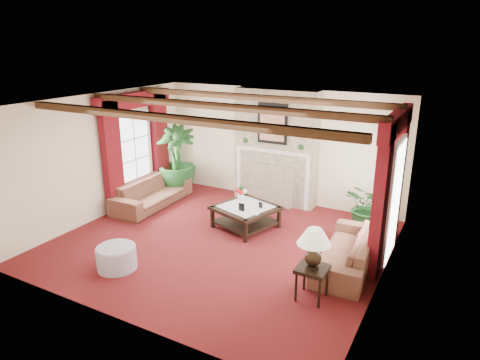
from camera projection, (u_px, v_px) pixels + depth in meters
The scene contains 23 objects.
floor at pixel (221, 242), 8.31m from camera, with size 6.00×6.00×0.00m, color #4B0F0D.
ceiling at pixel (218, 103), 7.47m from camera, with size 6.00×6.00×0.00m, color white.
back_wall at pixel (279, 146), 10.19m from camera, with size 6.00×0.02×2.70m, color beige.
left_wall at pixel (101, 156), 9.26m from camera, with size 0.02×5.50×2.70m, color beige.
right_wall at pixel (388, 205), 6.53m from camera, with size 0.02×5.50×2.70m, color beige.
ceiling_beams at pixel (219, 106), 7.49m from camera, with size 6.00×3.00×0.12m, color #311F0F, non-canonical shape.
fireplace at pixel (277, 89), 9.60m from camera, with size 2.00×0.52×2.70m, color tan, non-canonical shape.
french_door_left at pixel (131, 114), 9.84m from camera, with size 0.10×1.10×2.16m, color white, non-canonical shape.
french_door_right at pixel (402, 142), 7.14m from camera, with size 0.10×1.10×2.16m, color white, non-canonical shape.
curtains_left at pixel (133, 96), 9.66m from camera, with size 0.20×2.40×2.55m, color #540B0E, non-canonical shape.
curtains_right at pixel (398, 116), 7.06m from camera, with size 0.20×2.40×2.55m, color #540B0E, non-canonical shape.
sofa_left at pixel (152, 188), 10.07m from camera, with size 0.69×2.18×0.85m, color #390F17.
sofa_right at pixel (348, 244), 7.33m from camera, with size 0.73×2.12×0.82m, color #390F17.
potted_palm at pixel (177, 174), 10.91m from camera, with size 1.80×1.97×0.97m, color black.
small_plant at pixel (367, 213), 8.74m from camera, with size 1.28×1.31×0.77m, color black.
coffee_table at pixel (246, 217), 8.92m from camera, with size 1.13×1.13×0.46m, color black, non-canonical shape.
side_table at pixel (312, 283), 6.43m from camera, with size 0.45×0.45×0.53m, color black, non-canonical shape.
ottoman at pixel (117, 258), 7.32m from camera, with size 0.67×0.67×0.39m, color gray.
table_lamp at pixel (314, 248), 6.25m from camera, with size 0.50×0.50×0.64m, color black, non-canonical shape.
flower_vase at pixel (241, 196), 9.18m from camera, with size 0.20×0.21×0.17m, color silver.
book at pixel (250, 206), 8.52m from camera, with size 0.21×0.04×0.28m, color black.
photo_frame_a at pixel (242, 207), 8.58m from camera, with size 0.13×0.02×0.17m, color black, non-canonical shape.
photo_frame_b at pixel (261, 205), 8.74m from camera, with size 0.10×0.02×0.13m, color black, non-canonical shape.
Camera 1 is at (3.93, -6.43, 3.73)m, focal length 32.00 mm.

